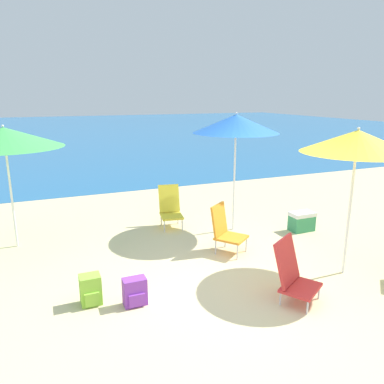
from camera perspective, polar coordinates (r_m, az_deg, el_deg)
ground_plane at (r=5.25m, az=5.64°, el=-14.99°), size 60.00×60.00×0.00m
sea_water at (r=30.10m, az=-18.40°, el=8.93°), size 60.00×40.00×0.01m
beach_umbrella_blue at (r=7.06m, az=6.71°, el=10.27°), size 1.61×1.61×2.28m
beach_umbrella_yellow at (r=5.64m, az=23.88°, el=7.04°), size 1.53×1.53×2.16m
beach_umbrella_green at (r=6.90m, az=-26.72°, el=7.43°), size 1.89×1.89×2.12m
beach_chair_yellow at (r=7.54m, az=-3.35°, el=-2.27°), size 0.50×0.66×0.82m
beach_chair_red at (r=5.07m, az=15.08°, el=-11.72°), size 0.70×0.70×0.81m
beach_chair_orange at (r=6.32m, az=5.06°, el=-5.57°), size 0.66×0.68×0.82m
backpack_purple at (r=4.93m, az=-8.70°, el=-14.81°), size 0.29×0.21×0.36m
backpack_lime at (r=5.06m, az=-15.19°, el=-14.20°), size 0.26×0.25×0.39m
cooler_box at (r=7.63m, az=16.38°, el=-4.30°), size 0.47×0.29×0.38m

